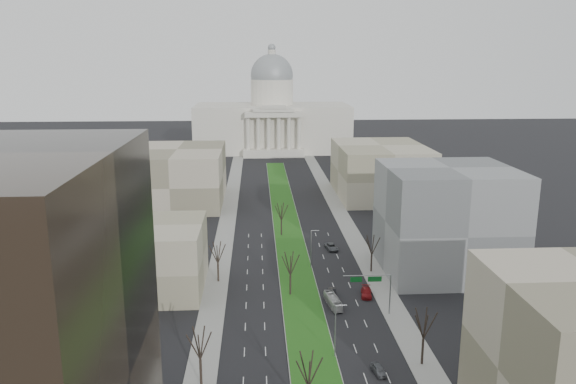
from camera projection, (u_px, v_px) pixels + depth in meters
name	position (u px, v px, depth m)	size (l,w,h in m)	color
ground	(289.00, 235.00, 154.10)	(600.00, 600.00, 0.00)	black
median	(289.00, 236.00, 153.09)	(8.00, 222.03, 0.20)	#999993
sidewalk_left	(219.00, 270.00, 128.82)	(5.00, 330.00, 0.15)	gray
sidewalk_right	(370.00, 267.00, 130.77)	(5.00, 330.00, 0.15)	gray
capitol	(272.00, 119.00, 295.66)	(80.00, 46.00, 55.00)	beige
building_beige_left	(140.00, 258.00, 116.65)	(26.00, 22.00, 14.00)	gray
building_grey_right	(447.00, 220.00, 126.02)	(28.00, 26.00, 24.00)	slate
building_far_left	(178.00, 176.00, 188.94)	(30.00, 40.00, 18.00)	gray
building_far_right	(380.00, 170.00, 197.69)	(30.00, 40.00, 18.00)	gray
tree_left_mid	(200.00, 343.00, 81.58)	(5.40, 5.40, 9.72)	black
tree_left_far	(218.00, 252.00, 120.48)	(5.28, 5.28, 9.50)	black
tree_right_mid	(424.00, 323.00, 87.35)	(5.52, 5.52, 9.94)	black
tree_right_far	(372.00, 244.00, 126.35)	(5.04, 5.04, 9.07)	black
tree_median_a	(309.00, 369.00, 74.66)	(5.40, 5.40, 9.72)	black
tree_median_b	(290.00, 263.00, 113.52)	(5.40, 5.40, 9.72)	black
tree_median_c	(281.00, 211.00, 152.38)	(5.40, 5.40, 9.72)	black
streetlamp_median_b	(336.00, 330.00, 90.05)	(1.90, 0.20, 9.16)	gray
streetlamp_median_c	(311.00, 248.00, 128.91)	(1.90, 0.20, 9.16)	gray
mast_arm_signs	(376.00, 285.00, 104.89)	(9.12, 0.24, 8.09)	gray
car_grey_near	(379.00, 370.00, 86.26)	(1.56, 3.88, 1.32)	#505358
car_black	(332.00, 292.00, 114.72)	(1.47, 4.22, 1.39)	black
car_red	(366.00, 293.00, 114.55)	(2.12, 5.21, 1.51)	maroon
car_grey_far	(331.00, 247.00, 142.46)	(2.48, 5.38, 1.50)	#53565B
box_van	(333.00, 301.00, 109.86)	(1.79, 7.63, 2.13)	silver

